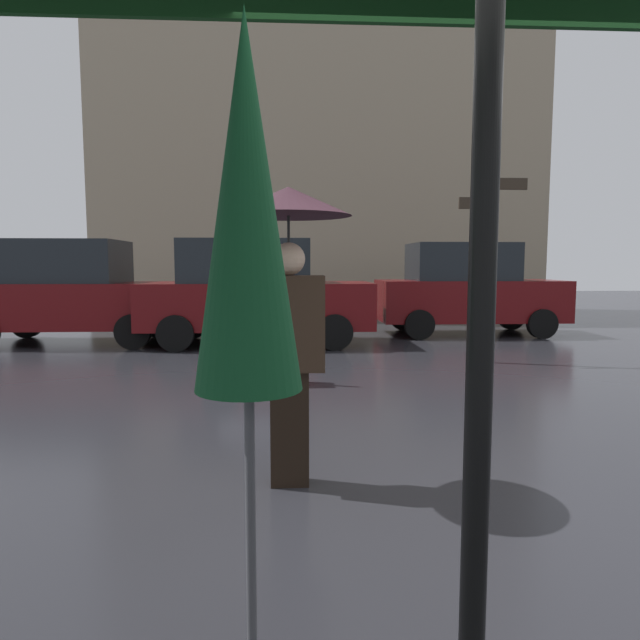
{
  "coord_description": "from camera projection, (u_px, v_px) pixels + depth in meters",
  "views": [
    {
      "loc": [
        -1.05,
        -2.4,
        1.57
      ],
      "look_at": [
        -0.71,
        3.57,
        0.97
      ],
      "focal_mm": 30.88,
      "sensor_mm": 36.0,
      "label": 1
    }
  ],
  "objects": [
    {
      "name": "street_signpost",
      "position": [
        490.0,
        246.0,
        8.69
      ],
      "size": [
        1.08,
        0.08,
        3.08
      ],
      "color": "black",
      "rests_on": "ground"
    },
    {
      "name": "building_block",
      "position": [
        320.0,
        42.0,
        17.63
      ],
      "size": [
        14.27,
        2.56,
        17.39
      ],
      "primitive_type": "cube",
      "color": "gray",
      "rests_on": "ground"
    },
    {
      "name": "parked_scooter",
      "position": [
        252.0,
        342.0,
        7.25
      ],
      "size": [
        1.43,
        0.32,
        1.23
      ],
      "rotation": [
        0.0,
        0.0,
        -0.3
      ],
      "color": "black",
      "rests_on": "ground"
    },
    {
      "name": "parked_car_left",
      "position": [
        71.0,
        292.0,
        10.99
      ],
      "size": [
        4.25,
        1.98,
        2.06
      ],
      "rotation": [
        0.0,
        0.0,
        3.43
      ],
      "color": "#590C0F",
      "rests_on": "ground"
    },
    {
      "name": "parked_car_right",
      "position": [
        467.0,
        289.0,
        12.39
      ],
      "size": [
        4.08,
        1.83,
        2.05
      ],
      "rotation": [
        0.0,
        0.0,
        0.16
      ],
      "color": "#590C0F",
      "rests_on": "ground"
    },
    {
      "name": "parked_car_distant",
      "position": [
        255.0,
        292.0,
        10.87
      ],
      "size": [
        4.46,
        2.0,
        2.06
      ],
      "rotation": [
        0.0,
        0.0,
        -0.15
      ],
      "color": "#590C0F",
      "rests_on": "ground"
    },
    {
      "name": "folded_patio_umbrella_far",
      "position": [
        247.0,
        233.0,
        1.81
      ],
      "size": [
        0.42,
        0.42,
        2.4
      ],
      "color": "black",
      "rests_on": "ground"
    },
    {
      "name": "ground_plane",
      "position": [
        513.0,
        599.0,
        2.6
      ],
      "size": [
        60.0,
        60.0,
        0.0
      ],
      "primitive_type": "plane",
      "color": "#26262B"
    },
    {
      "name": "pedestrian_with_umbrella",
      "position": [
        289.0,
        269.0,
        3.81
      ],
      "size": [
        0.88,
        0.88,
        2.1
      ],
      "rotation": [
        0.0,
        0.0,
        3.67
      ],
      "color": "black",
      "rests_on": "ground"
    }
  ]
}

